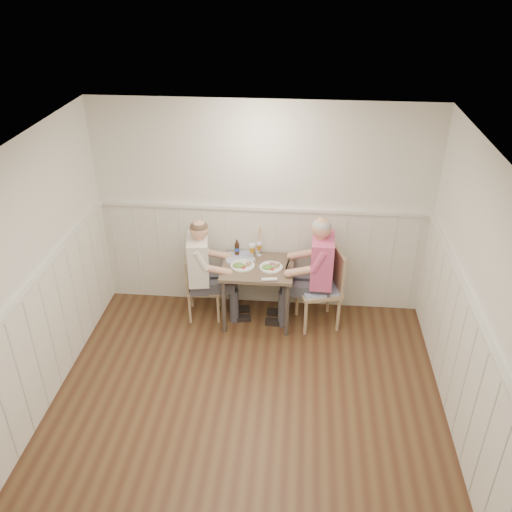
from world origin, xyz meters
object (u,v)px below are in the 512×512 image
at_px(dining_table, 258,274).
at_px(chair_right, 324,285).
at_px(man_in_pink, 317,281).
at_px(chair_left, 199,283).
at_px(diner_cream, 203,278).
at_px(grass_vase, 258,241).
at_px(beer_bottle, 237,248).

xyz_separation_m(dining_table, chair_right, (0.79, -0.00, -0.11)).
bearing_deg(chair_right, man_in_pink, -168.82).
relative_size(dining_table, man_in_pink, 0.58).
xyz_separation_m(chair_left, diner_cream, (0.06, -0.06, 0.11)).
bearing_deg(dining_table, chair_right, -0.36).
bearing_deg(grass_vase, beer_bottle, -173.24).
height_order(dining_table, grass_vase, grass_vase).
relative_size(man_in_pink, grass_vase, 3.55).
bearing_deg(man_in_pink, beer_bottle, 164.55).
bearing_deg(man_in_pink, chair_right, 11.18).
distance_m(chair_right, grass_vase, 0.95).
xyz_separation_m(diner_cream, grass_vase, (0.63, 0.32, 0.36)).
bearing_deg(diner_cream, chair_right, 1.51).
height_order(beer_bottle, grass_vase, grass_vase).
relative_size(diner_cream, grass_vase, 3.36).
distance_m(chair_left, grass_vase, 0.87).
distance_m(dining_table, diner_cream, 0.66).
height_order(man_in_pink, beer_bottle, man_in_pink).
xyz_separation_m(chair_left, man_in_pink, (1.41, -0.04, 0.14)).
distance_m(man_in_pink, diner_cream, 1.36).
bearing_deg(chair_left, diner_cream, -45.52).
bearing_deg(beer_bottle, chair_left, -152.27).
bearing_deg(grass_vase, diner_cream, -152.95).
relative_size(chair_right, man_in_pink, 0.69).
bearing_deg(dining_table, man_in_pink, -1.75).
xyz_separation_m(chair_right, diner_cream, (-1.44, -0.04, 0.03)).
distance_m(chair_left, diner_cream, 0.14).
bearing_deg(grass_vase, chair_right, -19.24).
bearing_deg(man_in_pink, chair_left, 178.42).
xyz_separation_m(man_in_pink, diner_cream, (-1.36, -0.02, -0.03)).
height_order(chair_left, beer_bottle, beer_bottle).
relative_size(dining_table, beer_bottle, 4.07).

